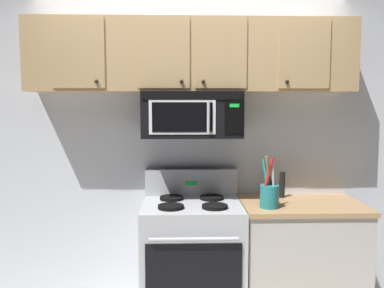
% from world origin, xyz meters
% --- Properties ---
extents(back_wall, '(5.20, 0.10, 2.70)m').
position_xyz_m(back_wall, '(0.00, 0.79, 1.35)').
color(back_wall, silver).
rests_on(back_wall, ground_plane).
extents(stove_range, '(0.76, 0.69, 1.12)m').
position_xyz_m(stove_range, '(0.00, 0.42, 0.47)').
color(stove_range, '#B7BABF').
rests_on(stove_range, ground_plane).
extents(over_range_microwave, '(0.76, 0.43, 0.35)m').
position_xyz_m(over_range_microwave, '(-0.00, 0.54, 1.58)').
color(over_range_microwave, black).
extents(upper_cabinets, '(2.50, 0.36, 0.55)m').
position_xyz_m(upper_cabinets, '(-0.00, 0.57, 2.02)').
color(upper_cabinets, tan).
extents(counter_segment, '(0.93, 0.65, 0.90)m').
position_xyz_m(counter_segment, '(0.84, 0.43, 0.45)').
color(counter_segment, '#BCB7AD').
rests_on(counter_segment, ground_plane).
extents(utensil_crock_teal, '(0.14, 0.14, 0.39)m').
position_xyz_m(utensil_crock_teal, '(0.56, 0.28, 1.00)').
color(utensil_crock_teal, teal).
rests_on(utensil_crock_teal, counter_segment).
extents(salt_shaker, '(0.05, 0.05, 0.12)m').
position_xyz_m(salt_shaker, '(0.65, 0.65, 0.96)').
color(salt_shaker, white).
rests_on(salt_shaker, counter_segment).
extents(pepper_mill, '(0.05, 0.05, 0.21)m').
position_xyz_m(pepper_mill, '(0.74, 0.60, 1.01)').
color(pepper_mill, black).
rests_on(pepper_mill, counter_segment).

